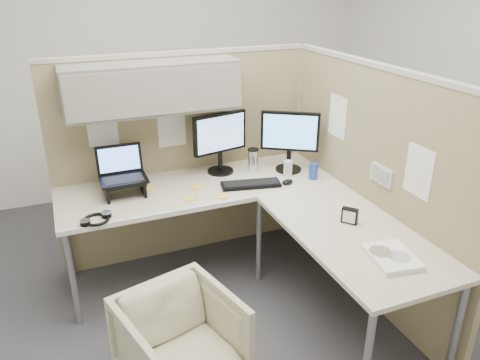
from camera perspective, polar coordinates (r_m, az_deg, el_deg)
name	(u,v)px	position (r m, az deg, el deg)	size (l,w,h in m)	color
ground	(240,307)	(3.38, 0.03, -15.19)	(4.50, 4.50, 0.00)	#36363B
partition_back	(171,127)	(3.51, -8.41, 6.44)	(2.00, 0.36, 1.63)	#948861
partition_right	(366,184)	(3.30, 15.09, -0.46)	(0.07, 2.03, 1.63)	#948861
desk	(250,208)	(3.15, 1.27, -3.49)	(2.00, 1.98, 0.73)	beige
office_chair	(181,339)	(2.72, -7.24, -18.69)	(0.59, 0.55, 0.60)	#BDBA96
monitor_left	(220,138)	(3.52, -2.45, 5.12)	(0.44, 0.20, 0.47)	black
monitor_right	(290,137)	(3.57, 6.09, 5.29)	(0.39, 0.26, 0.47)	black
laptop_station	(123,177)	(3.30, -14.09, 0.34)	(0.31, 0.27, 0.33)	black
keyboard	(251,184)	(3.37, 1.33, -0.53)	(0.42, 0.14, 0.02)	black
mouse	(287,182)	(3.42, 5.80, -0.23)	(0.09, 0.06, 0.03)	black
travel_mug	(253,160)	(3.60, 1.61, 2.46)	(0.09, 0.09, 0.18)	silver
soda_can_green	(313,171)	(3.51, 8.94, 1.08)	(0.07, 0.07, 0.12)	#1E3FA5
soda_can_silver	(288,168)	(3.54, 5.86, 1.42)	(0.07, 0.07, 0.12)	silver
sticky_note_d	(197,187)	(3.36, -5.22, -0.85)	(0.08, 0.08, 0.01)	yellow
sticky_note_c	(149,188)	(3.38, -11.01, -1.02)	(0.08, 0.08, 0.01)	yellow
sticky_note_b	(223,196)	(3.21, -2.06, -1.98)	(0.08, 0.08, 0.01)	yellow
sticky_note_a	(189,198)	(3.20, -6.20, -2.24)	(0.08, 0.08, 0.01)	yellow
headphones	(96,219)	(3.03, -17.13, -4.59)	(0.22, 0.22, 0.03)	black
paper_stack	(392,257)	(2.65, 18.03, -8.91)	(0.27, 0.32, 0.03)	white
desk_clock	(350,216)	(2.93, 13.23, -4.28)	(0.09, 0.10, 0.10)	black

